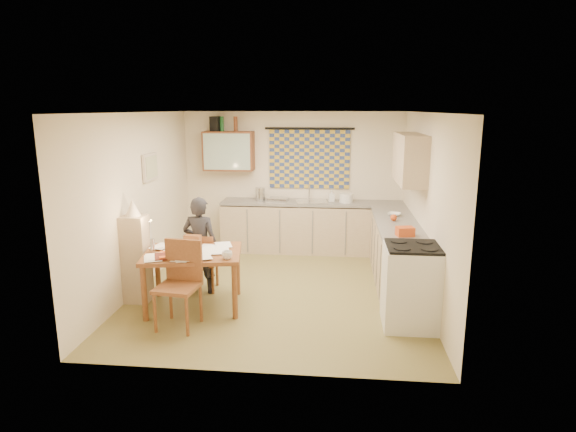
# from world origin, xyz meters

# --- Properties ---
(floor) EXTENTS (4.00, 4.50, 0.02)m
(floor) POSITION_xyz_m (0.00, 0.00, -0.01)
(floor) COLOR olive
(floor) RESTS_ON ground
(ceiling) EXTENTS (4.00, 4.50, 0.02)m
(ceiling) POSITION_xyz_m (0.00, 0.00, 2.51)
(ceiling) COLOR white
(ceiling) RESTS_ON floor
(wall_back) EXTENTS (4.00, 0.02, 2.50)m
(wall_back) POSITION_xyz_m (0.00, 2.26, 1.25)
(wall_back) COLOR beige
(wall_back) RESTS_ON floor
(wall_front) EXTENTS (4.00, 0.02, 2.50)m
(wall_front) POSITION_xyz_m (0.00, -2.26, 1.25)
(wall_front) COLOR beige
(wall_front) RESTS_ON floor
(wall_left) EXTENTS (0.02, 4.50, 2.50)m
(wall_left) POSITION_xyz_m (-2.01, 0.00, 1.25)
(wall_left) COLOR beige
(wall_left) RESTS_ON floor
(wall_right) EXTENTS (0.02, 4.50, 2.50)m
(wall_right) POSITION_xyz_m (2.01, 0.00, 1.25)
(wall_right) COLOR beige
(wall_right) RESTS_ON floor
(window_blind) EXTENTS (1.45, 0.03, 1.05)m
(window_blind) POSITION_xyz_m (0.30, 2.22, 1.65)
(window_blind) COLOR navy
(window_blind) RESTS_ON wall_back
(curtain_rod) EXTENTS (1.60, 0.04, 0.04)m
(curtain_rod) POSITION_xyz_m (0.30, 2.20, 2.20)
(curtain_rod) COLOR black
(curtain_rod) RESTS_ON wall_back
(wall_cabinet) EXTENTS (0.90, 0.34, 0.70)m
(wall_cabinet) POSITION_xyz_m (-1.15, 2.08, 1.80)
(wall_cabinet) COLOR #5D2E19
(wall_cabinet) RESTS_ON wall_back
(wall_cabinet_glass) EXTENTS (0.84, 0.02, 0.64)m
(wall_cabinet_glass) POSITION_xyz_m (-1.15, 1.91, 1.80)
(wall_cabinet_glass) COLOR #99B2A5
(wall_cabinet_glass) RESTS_ON wall_back
(upper_cabinet_right) EXTENTS (0.34, 1.30, 0.70)m
(upper_cabinet_right) POSITION_xyz_m (1.83, 0.55, 1.85)
(upper_cabinet_right) COLOR tan
(upper_cabinet_right) RESTS_ON wall_right
(framed_print) EXTENTS (0.04, 0.50, 0.40)m
(framed_print) POSITION_xyz_m (-1.97, 0.40, 1.70)
(framed_print) COLOR beige
(framed_print) RESTS_ON wall_left
(print_canvas) EXTENTS (0.01, 0.42, 0.32)m
(print_canvas) POSITION_xyz_m (-1.95, 0.40, 1.70)
(print_canvas) COLOR beige
(print_canvas) RESTS_ON wall_left
(counter_back) EXTENTS (3.30, 0.62, 0.92)m
(counter_back) POSITION_xyz_m (0.40, 1.95, 0.45)
(counter_back) COLOR tan
(counter_back) RESTS_ON floor
(counter_right) EXTENTS (0.62, 2.95, 0.92)m
(counter_right) POSITION_xyz_m (1.70, 0.17, 0.45)
(counter_right) COLOR tan
(counter_right) RESTS_ON floor
(stove) EXTENTS (0.65, 0.65, 1.00)m
(stove) POSITION_xyz_m (1.70, -1.00, 0.50)
(stove) COLOR white
(stove) RESTS_ON floor
(sink) EXTENTS (0.61, 0.53, 0.10)m
(sink) POSITION_xyz_m (0.36, 1.95, 0.88)
(sink) COLOR silver
(sink) RESTS_ON counter_back
(tap) EXTENTS (0.04, 0.04, 0.28)m
(tap) POSITION_xyz_m (0.31, 2.13, 1.06)
(tap) COLOR silver
(tap) RESTS_ON counter_back
(dish_rack) EXTENTS (0.39, 0.34, 0.06)m
(dish_rack) POSITION_xyz_m (-0.24, 1.95, 0.95)
(dish_rack) COLOR silver
(dish_rack) RESTS_ON counter_back
(kettle) EXTENTS (0.23, 0.23, 0.24)m
(kettle) POSITION_xyz_m (-0.57, 1.95, 1.04)
(kettle) COLOR silver
(kettle) RESTS_ON counter_back
(mixing_bowl) EXTENTS (0.31, 0.31, 0.16)m
(mixing_bowl) POSITION_xyz_m (0.98, 1.95, 1.00)
(mixing_bowl) COLOR white
(mixing_bowl) RESTS_ON counter_back
(soap_bottle) EXTENTS (0.14, 0.14, 0.21)m
(soap_bottle) POSITION_xyz_m (0.72, 2.00, 1.02)
(soap_bottle) COLOR white
(soap_bottle) RESTS_ON counter_back
(bowl) EXTENTS (0.32, 0.32, 0.05)m
(bowl) POSITION_xyz_m (1.70, 0.91, 0.94)
(bowl) COLOR white
(bowl) RESTS_ON counter_right
(orange_bag) EXTENTS (0.25, 0.20, 0.12)m
(orange_bag) POSITION_xyz_m (1.70, -0.29, 0.98)
(orange_bag) COLOR #C64919
(orange_bag) RESTS_ON counter_right
(fruit_orange) EXTENTS (0.10, 0.10, 0.10)m
(fruit_orange) POSITION_xyz_m (1.65, 0.57, 0.97)
(fruit_orange) COLOR #C64919
(fruit_orange) RESTS_ON counter_right
(speaker) EXTENTS (0.20, 0.23, 0.26)m
(speaker) POSITION_xyz_m (-1.37, 2.08, 2.28)
(speaker) COLOR black
(speaker) RESTS_ON wall_cabinet
(bottle_green) EXTENTS (0.09, 0.09, 0.26)m
(bottle_green) POSITION_xyz_m (-1.26, 2.08, 2.28)
(bottle_green) COLOR #195926
(bottle_green) RESTS_ON wall_cabinet
(bottle_brown) EXTENTS (0.09, 0.09, 0.26)m
(bottle_brown) POSITION_xyz_m (-1.01, 2.08, 2.28)
(bottle_brown) COLOR #5D2E19
(bottle_brown) RESTS_ON wall_cabinet
(dining_table) EXTENTS (1.35, 1.11, 0.75)m
(dining_table) POSITION_xyz_m (-1.03, -0.72, 0.38)
(dining_table) COLOR brown
(dining_table) RESTS_ON floor
(chair_far) EXTENTS (0.40, 0.40, 0.83)m
(chair_far) POSITION_xyz_m (-1.07, -0.12, 0.26)
(chair_far) COLOR brown
(chair_far) RESTS_ON floor
(chair_near) EXTENTS (0.52, 0.52, 1.03)m
(chair_near) POSITION_xyz_m (-1.04, -1.30, 0.32)
(chair_near) COLOR brown
(chair_near) RESTS_ON floor
(person) EXTENTS (0.57, 0.44, 1.37)m
(person) POSITION_xyz_m (-1.08, -0.18, 0.69)
(person) COLOR black
(person) RESTS_ON floor
(shelf_stand) EXTENTS (0.32, 0.30, 1.18)m
(shelf_stand) POSITION_xyz_m (-1.84, -0.60, 0.59)
(shelf_stand) COLOR tan
(shelf_stand) RESTS_ON floor
(lampshade) EXTENTS (0.20, 0.20, 0.22)m
(lampshade) POSITION_xyz_m (-1.84, -0.60, 1.29)
(lampshade) COLOR beige
(lampshade) RESTS_ON shelf_stand
(letter_rack) EXTENTS (0.23, 0.13, 0.16)m
(letter_rack) POSITION_xyz_m (-1.09, -0.49, 0.83)
(letter_rack) COLOR brown
(letter_rack) RESTS_ON dining_table
(mug) EXTENTS (0.17, 0.17, 0.10)m
(mug) POSITION_xyz_m (-0.52, -0.97, 0.80)
(mug) COLOR white
(mug) RESTS_ON dining_table
(magazine) EXTENTS (0.41, 0.44, 0.03)m
(magazine) POSITION_xyz_m (-1.41, -1.04, 0.76)
(magazine) COLOR maroon
(magazine) RESTS_ON dining_table
(book) EXTENTS (0.25, 0.30, 0.02)m
(book) POSITION_xyz_m (-1.42, -0.89, 0.76)
(book) COLOR #C64919
(book) RESTS_ON dining_table
(orange_box) EXTENTS (0.14, 0.13, 0.04)m
(orange_box) POSITION_xyz_m (-1.28, -1.07, 0.77)
(orange_box) COLOR #C64919
(orange_box) RESTS_ON dining_table
(eyeglasses) EXTENTS (0.14, 0.09, 0.02)m
(eyeglasses) POSITION_xyz_m (-0.85, -0.98, 0.76)
(eyeglasses) COLOR black
(eyeglasses) RESTS_ON dining_table
(candle_holder) EXTENTS (0.06, 0.06, 0.18)m
(candle_holder) POSITION_xyz_m (-1.54, -0.77, 0.84)
(candle_holder) COLOR silver
(candle_holder) RESTS_ON dining_table
(candle) EXTENTS (0.03, 0.03, 0.22)m
(candle) POSITION_xyz_m (-1.56, -0.77, 1.04)
(candle) COLOR white
(candle) RESTS_ON dining_table
(candle_flame) EXTENTS (0.02, 0.02, 0.02)m
(candle_flame) POSITION_xyz_m (-1.54, -0.75, 1.16)
(candle_flame) COLOR #FFCC66
(candle_flame) RESTS_ON dining_table
(papers) EXTENTS (1.11, 1.03, 0.02)m
(papers) POSITION_xyz_m (-1.03, -0.79, 0.76)
(papers) COLOR white
(papers) RESTS_ON dining_table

